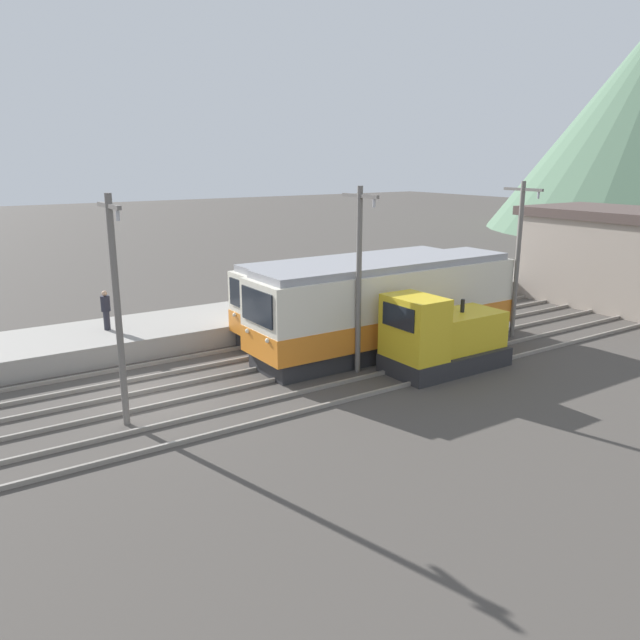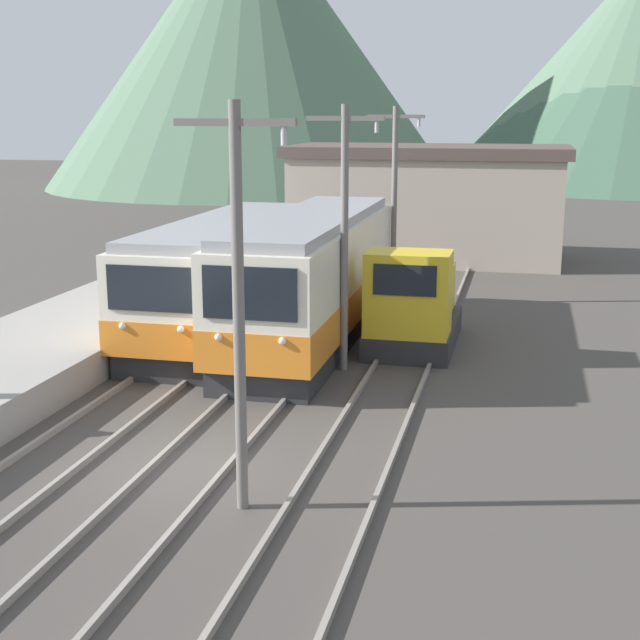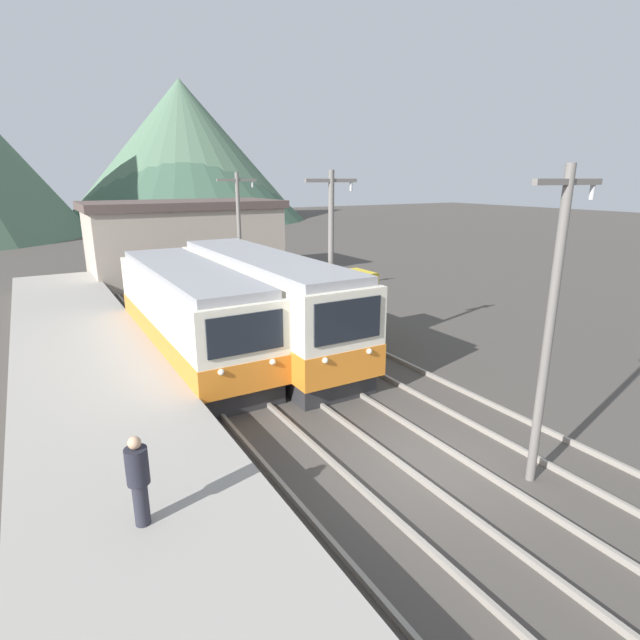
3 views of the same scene
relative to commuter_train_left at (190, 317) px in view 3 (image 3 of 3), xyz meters
name	(u,v)px [view 3 (image 3 of 3)]	position (x,y,z in m)	size (l,w,h in m)	color
ground_plane	(426,467)	(2.60, -10.07, -1.65)	(200.00, 200.00, 0.00)	#47423D
platform_left	(155,546)	(-3.65, -10.07, -1.22)	(4.50, 54.00, 0.86)	gray
track_left	(333,498)	(0.00, -10.07, -1.58)	(1.54, 60.00, 0.14)	gray
track_center	(433,462)	(2.80, -10.07, -1.58)	(1.54, 60.00, 0.14)	gray
track_right	(517,431)	(5.80, -10.07, -1.58)	(1.54, 60.00, 0.14)	gray
commuter_train_left	(190,317)	(0.00, 0.00, 0.00)	(2.84, 11.13, 3.54)	#28282B
commuter_train_center	(263,307)	(2.80, -0.32, 0.11)	(2.84, 12.15, 3.79)	#28282B
shunting_locomotive	(326,309)	(5.80, -0.14, -0.44)	(2.40, 4.87, 3.00)	#28282B
catenary_mast_near	(551,320)	(4.31, -11.64, 2.11)	(2.00, 0.20, 6.88)	slate
catenary_mast_mid	(331,262)	(4.31, -2.94, 2.11)	(2.00, 0.20, 6.88)	slate
catenary_mast_far	(240,238)	(4.31, 5.77, 2.11)	(2.00, 0.20, 6.88)	slate
person_on_platform	(138,477)	(-3.77, -9.95, 0.11)	(0.38, 0.38, 1.66)	#282833
station_building	(185,240)	(4.37, 15.93, 0.97)	(12.60, 6.30, 5.19)	#AD9E8E
mountain_backdrop	(99,146)	(5.75, 62.33, 9.42)	(73.11, 50.69, 25.50)	#517056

